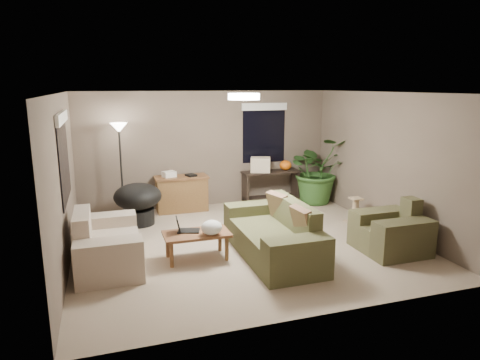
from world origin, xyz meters
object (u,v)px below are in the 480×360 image
object	(u,v)px
floor_lamp	(119,139)
houseplant	(317,177)
papasan_chair	(138,201)
cat_scratching_post	(355,212)
loveseat	(106,246)
coffee_table	(197,237)
armchair	(391,233)
desk	(182,193)
main_sofa	(275,237)
console_table	(271,185)

from	to	relation	value
floor_lamp	houseplant	size ratio (longest dim) A/B	1.26
papasan_chair	cat_scratching_post	bearing A→B (deg)	-16.79
cat_scratching_post	loveseat	bearing A→B (deg)	-172.29
houseplant	coffee_table	bearing A→B (deg)	-144.40
armchair	houseplant	size ratio (longest dim) A/B	0.66
papasan_chair	armchair	bearing A→B (deg)	-35.14
desk	houseplant	distance (m)	3.06
main_sofa	loveseat	size ratio (longest dim) A/B	1.38
houseplant	armchair	bearing A→B (deg)	-94.79
console_table	houseplant	size ratio (longest dim) A/B	0.86
desk	floor_lamp	bearing A→B (deg)	-171.33
loveseat	floor_lamp	size ratio (longest dim) A/B	0.84
desk	console_table	world-z (taller)	same
main_sofa	houseplant	bearing A→B (deg)	50.88
loveseat	desk	world-z (taller)	loveseat
coffee_table	loveseat	bearing A→B (deg)	172.97
papasan_chair	houseplant	size ratio (longest dim) A/B	0.76
cat_scratching_post	armchair	bearing A→B (deg)	-100.28
loveseat	coffee_table	distance (m)	1.34
armchair	coffee_table	world-z (taller)	armchair
loveseat	coffee_table	xyz separation A→B (m)	(1.32, -0.16, 0.06)
loveseat	papasan_chair	bearing A→B (deg)	71.41
loveseat	cat_scratching_post	world-z (taller)	loveseat
armchair	cat_scratching_post	distance (m)	1.45
console_table	coffee_table	bearing A→B (deg)	-131.10
main_sofa	armchair	world-z (taller)	same
armchair	desk	xyz separation A→B (m)	(-2.79, 3.27, 0.08)
floor_lamp	papasan_chair	bearing A→B (deg)	-60.41
floor_lamp	houseplant	xyz separation A→B (m)	(4.25, -0.09, -1.01)
desk	loveseat	bearing A→B (deg)	-122.49
console_table	floor_lamp	bearing A→B (deg)	-177.66
papasan_chair	cat_scratching_post	distance (m)	4.19
coffee_table	floor_lamp	xyz separation A→B (m)	(-0.96, 2.45, 1.24)
coffee_table	console_table	bearing A→B (deg)	48.90
floor_lamp	houseplant	world-z (taller)	floor_lamp
main_sofa	coffee_table	xyz separation A→B (m)	(-1.20, 0.22, 0.06)
coffee_table	floor_lamp	world-z (taller)	floor_lamp
desk	console_table	xyz separation A→B (m)	(2.00, -0.05, 0.06)
main_sofa	cat_scratching_post	bearing A→B (deg)	25.63
houseplant	cat_scratching_post	bearing A→B (deg)	-89.70
main_sofa	desk	xyz separation A→B (m)	(-0.95, 2.85, 0.08)
desk	cat_scratching_post	distance (m)	3.57
armchair	console_table	distance (m)	3.31
loveseat	armchair	xyz separation A→B (m)	(4.36, -0.80, 0.00)
main_sofa	coffee_table	world-z (taller)	main_sofa
coffee_table	floor_lamp	size ratio (longest dim) A/B	0.52
console_table	cat_scratching_post	distance (m)	2.08
main_sofa	loveseat	bearing A→B (deg)	171.38
desk	houseplant	xyz separation A→B (m)	(3.04, -0.28, 0.21)
loveseat	coffee_table	bearing A→B (deg)	-7.03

